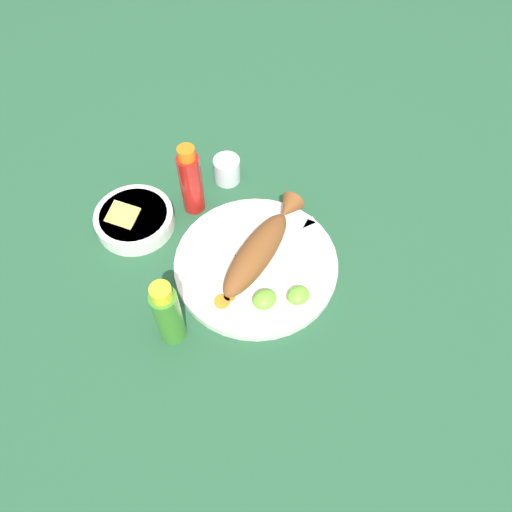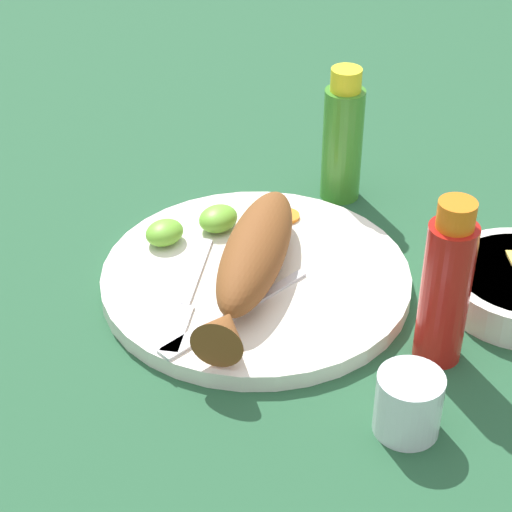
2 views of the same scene
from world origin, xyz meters
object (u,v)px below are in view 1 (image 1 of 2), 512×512
object	(u,v)px
main_plate	(256,264)
hot_sauce_bottle_red	(191,181)
fried_fish	(261,247)
fork_far	(296,250)
fork_near	(281,234)
hot_sauce_bottle_green	(168,314)
salt_cup	(227,171)
guacamole_bowl	(134,219)

from	to	relation	value
main_plate	hot_sauce_bottle_red	world-z (taller)	hot_sauce_bottle_red
fried_fish	fork_far	size ratio (longest dim) A/B	1.53
fried_fish	fork_near	xyz separation A→B (m)	(-0.06, -0.02, -0.03)
hot_sauce_bottle_red	hot_sauce_bottle_green	distance (m)	0.30
fork_near	hot_sauce_bottle_green	size ratio (longest dim) A/B	1.14
fried_fish	salt_cup	world-z (taller)	fried_fish
main_plate	fork_near	xyz separation A→B (m)	(-0.08, -0.03, 0.01)
fork_far	salt_cup	world-z (taller)	salt_cup
main_plate	guacamole_bowl	size ratio (longest dim) A/B	1.99
fork_near	hot_sauce_bottle_green	world-z (taller)	hot_sauce_bottle_green
fork_near	salt_cup	distance (m)	0.20
fried_fish	hot_sauce_bottle_green	distance (m)	0.23
fork_far	hot_sauce_bottle_red	distance (m)	0.25
hot_sauce_bottle_red	guacamole_bowl	distance (m)	0.14
guacamole_bowl	hot_sauce_bottle_green	bearing A→B (deg)	78.05
hot_sauce_bottle_red	salt_cup	world-z (taller)	hot_sauce_bottle_red
fork_near	hot_sauce_bottle_green	distance (m)	0.29
main_plate	guacamole_bowl	bearing A→B (deg)	-56.68
salt_cup	fork_near	bearing A→B (deg)	89.83
hot_sauce_bottle_red	hot_sauce_bottle_green	world-z (taller)	hot_sauce_bottle_red
hot_sauce_bottle_red	salt_cup	distance (m)	0.12
salt_cup	fried_fish	bearing A→B (deg)	74.13
fork_near	guacamole_bowl	bearing A→B (deg)	145.85
guacamole_bowl	salt_cup	bearing A→B (deg)	-179.55
main_plate	fork_near	world-z (taller)	fork_near
hot_sauce_bottle_red	main_plate	bearing A→B (deg)	96.38
fork_far	hot_sauce_bottle_red	bearing A→B (deg)	85.44
fried_fish	fork_near	world-z (taller)	fried_fish
fried_fish	hot_sauce_bottle_red	size ratio (longest dim) A/B	1.52
main_plate	hot_sauce_bottle_green	xyz separation A→B (m)	(0.20, 0.03, 0.07)
fork_far	hot_sauce_bottle_green	bearing A→B (deg)	153.04
hot_sauce_bottle_red	fried_fish	bearing A→B (deg)	101.26
fried_fish	hot_sauce_bottle_green	world-z (taller)	hot_sauce_bottle_green
fried_fish	guacamole_bowl	world-z (taller)	fried_fish
fried_fish	hot_sauce_bottle_red	xyz separation A→B (m)	(0.04, -0.19, 0.03)
main_plate	fork_near	distance (m)	0.08
fried_fish	fork_far	distance (m)	0.08
fork_near	guacamole_bowl	xyz separation A→B (m)	(0.23, -0.20, 0.00)
salt_cup	guacamole_bowl	bearing A→B (deg)	0.45
main_plate	fork_near	bearing A→B (deg)	-161.28
main_plate	salt_cup	distance (m)	0.24
hot_sauce_bottle_red	fork_far	bearing A→B (deg)	114.75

